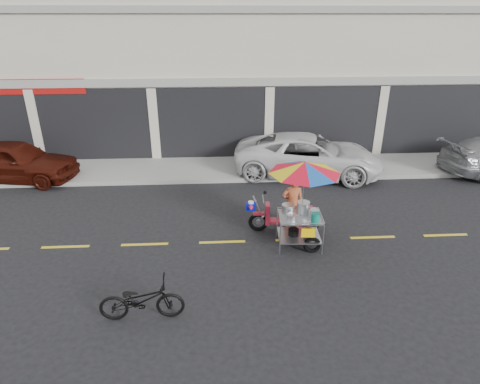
{
  "coord_description": "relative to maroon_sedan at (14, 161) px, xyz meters",
  "views": [
    {
      "loc": [
        -2.07,
        -9.02,
        5.42
      ],
      "look_at": [
        -1.5,
        0.6,
        1.15
      ],
      "focal_mm": 30.0,
      "sensor_mm": 36.0,
      "label": 1
    }
  ],
  "objects": [
    {
      "name": "shophouse_block",
      "position": [
        12.01,
        5.89,
        3.51
      ],
      "size": [
        36.0,
        8.11,
        10.4
      ],
      "color": "beige",
      "rests_on": "ground"
    },
    {
      "name": "ground",
      "position": [
        9.19,
        -4.7,
        -0.73
      ],
      "size": [
        90.0,
        90.0,
        0.0
      ],
      "primitive_type": "plane",
      "color": "black"
    },
    {
      "name": "centerline",
      "position": [
        9.19,
        -4.7,
        -0.72
      ],
      "size": [
        42.0,
        0.1,
        0.01
      ],
      "primitive_type": "cube",
      "color": "gold",
      "rests_on": "ground"
    },
    {
      "name": "maroon_sedan",
      "position": [
        0.0,
        0.0,
        0.0
      ],
      "size": [
        4.48,
        2.35,
        1.45
      ],
      "primitive_type": "imported",
      "rotation": [
        0.0,
        0.0,
        1.42
      ],
      "color": "#3A0F07",
      "rests_on": "ground"
    },
    {
      "name": "sidewalk",
      "position": [
        9.19,
        0.8,
        -0.65
      ],
      "size": [
        45.0,
        3.0,
        0.15
      ],
      "primitive_type": "cube",
      "color": "gray",
      "rests_on": "ground"
    },
    {
      "name": "near_bicycle",
      "position": [
        5.61,
        -7.45,
        -0.3
      ],
      "size": [
        1.64,
        0.61,
        0.85
      ],
      "primitive_type": "imported",
      "rotation": [
        0.0,
        0.0,
        1.6
      ],
      "color": "black",
      "rests_on": "ground"
    },
    {
      "name": "white_pickup",
      "position": [
        10.43,
        -0.01,
        0.01
      ],
      "size": [
        5.69,
        3.46,
        1.47
      ],
      "primitive_type": "imported",
      "rotation": [
        0.0,
        0.0,
        1.37
      ],
      "color": "silver",
      "rests_on": "ground"
    },
    {
      "name": "food_vendor_rig",
      "position": [
        9.13,
        -4.65,
        0.71
      ],
      "size": [
        2.27,
        1.91,
        2.29
      ],
      "rotation": [
        0.0,
        0.0,
        -0.06
      ],
      "color": "black",
      "rests_on": "ground"
    }
  ]
}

